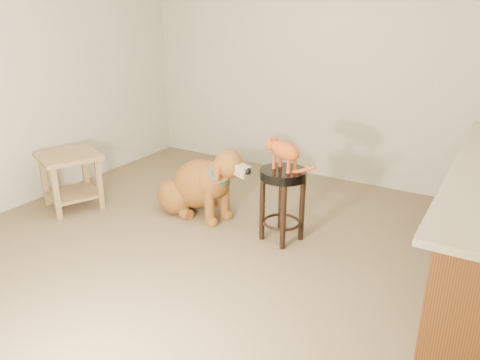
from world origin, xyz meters
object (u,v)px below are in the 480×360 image
Objects in this scene: side_table at (70,173)px; tabby_kitten at (283,151)px; padded_stool at (283,191)px; golden_retriever at (199,186)px.

tabby_kitten is at bearing 12.28° from side_table.
side_table is at bearing -152.07° from tabby_kitten.
padded_stool is 0.92m from golden_retriever.
golden_retriever is (1.17, 0.51, -0.08)m from side_table.
side_table is (-2.07, -0.44, -0.09)m from padded_stool.
padded_stool is 1.34× the size of tabby_kitten.
tabby_kitten is (0.89, -0.07, 0.50)m from golden_retriever.
padded_stool is at bearing 7.50° from golden_retriever.
golden_retriever is at bearing -168.53° from tabby_kitten.
golden_retriever is (-0.90, 0.07, -0.16)m from padded_stool.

